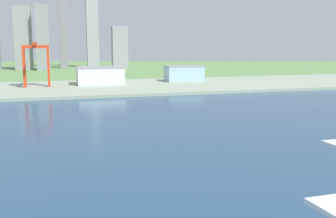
% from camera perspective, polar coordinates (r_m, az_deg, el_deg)
% --- Properties ---
extents(ground_plane, '(2400.00, 2400.00, 0.00)m').
position_cam_1_polar(ground_plane, '(202.26, -7.02, -2.95)').
color(ground_plane, '#628D50').
extents(water_bay, '(840.00, 360.00, 0.15)m').
position_cam_1_polar(water_bay, '(145.14, -3.20, -7.79)').
color(water_bay, navy).
rests_on(water_bay, ground).
extents(industrial_pier, '(840.00, 140.00, 2.50)m').
position_cam_1_polar(industrial_pier, '(388.74, -11.50, 3.00)').
color(industrial_pier, '#94A58B').
rests_on(industrial_pier, ground).
extents(port_crane_red, '(24.24, 42.27, 41.94)m').
position_cam_1_polar(port_crane_red, '(394.50, -18.46, 7.36)').
color(port_crane_red, red).
rests_on(port_crane_red, industrial_pier).
extents(warehouse_main, '(46.48, 32.53, 17.70)m').
position_cam_1_polar(warehouse_main, '(408.23, -9.73, 4.77)').
color(warehouse_main, silver).
rests_on(warehouse_main, industrial_pier).
extents(warehouse_annex, '(41.01, 22.63, 16.83)m').
position_cam_1_polar(warehouse_annex, '(437.03, 2.32, 5.13)').
color(warehouse_annex, '#99BCD1').
rests_on(warehouse_annex, industrial_pier).
extents(distant_skyline, '(301.43, 82.41, 152.15)m').
position_cam_1_polar(distant_skyline, '(722.85, -18.37, 9.83)').
color(distant_skyline, gray).
rests_on(distant_skyline, ground).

